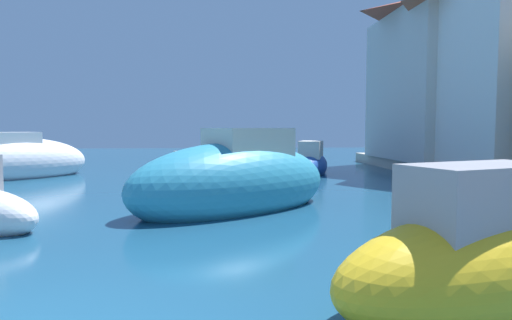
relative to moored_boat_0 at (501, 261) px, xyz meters
The scene contains 7 objects.
moored_boat_0 is the anchor object (origin of this frame).
moored_boat_1 13.40m from the moored_boat_0, 109.47° to the left, with size 2.37×3.03×1.25m.
moored_boat_2 6.65m from the moored_boat_0, 114.62° to the left, with size 5.89×5.07×2.42m.
moored_boat_5 17.55m from the moored_boat_0, 129.39° to the left, with size 5.57×5.49×2.25m.
moored_boat_9 14.21m from the moored_boat_0, 86.74° to the left, with size 2.38×3.78×1.67m.
waterfront_building_annex 15.07m from the moored_boat_0, 57.39° to the left, with size 5.76×8.76×7.29m.
waterfront_building_far 17.79m from the moored_boat_0, 63.01° to the left, with size 6.62×7.47×7.85m.
Camera 1 is at (1.98, -3.63, 1.96)m, focal length 31.35 mm.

